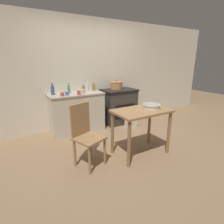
% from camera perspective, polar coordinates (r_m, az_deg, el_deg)
% --- Properties ---
extents(ground_plane, '(14.00, 14.00, 0.00)m').
position_cam_1_polar(ground_plane, '(3.42, 4.17, -11.38)').
color(ground_plane, '#896B4C').
extents(wall_back, '(8.00, 0.07, 2.55)m').
position_cam_1_polar(wall_back, '(4.42, -7.40, 12.28)').
color(wall_back, beige).
rests_on(wall_back, ground_plane).
extents(counter_cabinet, '(1.20, 0.60, 0.89)m').
position_cam_1_polar(counter_cabinet, '(4.11, -11.45, -0.04)').
color(counter_cabinet, beige).
rests_on(counter_cabinet, ground_plane).
extents(stove, '(0.85, 0.61, 0.88)m').
position_cam_1_polar(stove, '(4.59, 2.25, 2.00)').
color(stove, '#38332D').
rests_on(stove, ground_plane).
extents(work_table, '(0.95, 0.59, 0.80)m').
position_cam_1_polar(work_table, '(3.01, 9.55, -2.07)').
color(work_table, '#997047').
rests_on(work_table, ground_plane).
extents(chair, '(0.52, 0.52, 0.98)m').
position_cam_1_polar(chair, '(2.74, -8.59, -6.95)').
color(chair, '#997047').
rests_on(chair, ground_plane).
extents(flour_sack, '(0.26, 0.18, 0.34)m').
position_cam_1_polar(flour_sack, '(4.33, 6.24, -2.76)').
color(flour_sack, beige).
rests_on(flour_sack, ground_plane).
extents(stock_pot, '(0.31, 0.31, 0.22)m').
position_cam_1_polar(stock_pot, '(4.50, 1.49, 8.66)').
color(stock_pot, '#B77A47').
rests_on(stock_pot, stove).
extents(mixing_bowl_large, '(0.31, 0.31, 0.07)m').
position_cam_1_polar(mixing_bowl_large, '(3.09, 12.81, 1.89)').
color(mixing_bowl_large, silver).
rests_on(mixing_bowl_large, work_table).
extents(bottle_far_left, '(0.08, 0.08, 0.25)m').
position_cam_1_polar(bottle_far_left, '(3.92, -18.84, 6.73)').
color(bottle_far_left, '#3D5675').
rests_on(bottle_far_left, counter_cabinet).
extents(bottle_left, '(0.08, 0.08, 0.21)m').
position_cam_1_polar(bottle_left, '(4.26, -6.11, 8.04)').
color(bottle_left, olive).
rests_on(bottle_left, counter_cabinet).
extents(bottle_mid_left, '(0.07, 0.07, 0.17)m').
position_cam_1_polar(bottle_mid_left, '(4.18, -9.36, 7.54)').
color(bottle_mid_left, olive).
rests_on(bottle_mid_left, counter_cabinet).
extents(bottle_center_left, '(0.06, 0.06, 0.22)m').
position_cam_1_polar(bottle_center_left, '(4.04, -13.92, 7.26)').
color(bottle_center_left, '#517F5B').
rests_on(bottle_center_left, counter_cabinet).
extents(bottle_center, '(0.08, 0.08, 0.22)m').
position_cam_1_polar(bottle_center, '(4.26, -8.12, 8.07)').
color(bottle_center, silver).
rests_on(bottle_center, counter_cabinet).
extents(cup_center_right, '(0.08, 0.08, 0.08)m').
position_cam_1_polar(cup_center_right, '(3.72, -16.01, 5.60)').
color(cup_center_right, '#B74C42').
rests_on(cup_center_right, counter_cabinet).
extents(cup_mid_right, '(0.08, 0.08, 0.08)m').
position_cam_1_polar(cup_mid_right, '(3.79, -14.51, 5.88)').
color(cup_mid_right, '#4C6B99').
rests_on(cup_mid_right, counter_cabinet).
extents(cup_right, '(0.08, 0.08, 0.09)m').
position_cam_1_polar(cup_right, '(3.80, -10.77, 6.23)').
color(cup_right, '#B74C42').
rests_on(cup_right, counter_cabinet).
extents(cup_far_right, '(0.08, 0.08, 0.10)m').
position_cam_1_polar(cup_far_right, '(3.85, -9.37, 6.52)').
color(cup_far_right, beige).
rests_on(cup_far_right, counter_cabinet).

